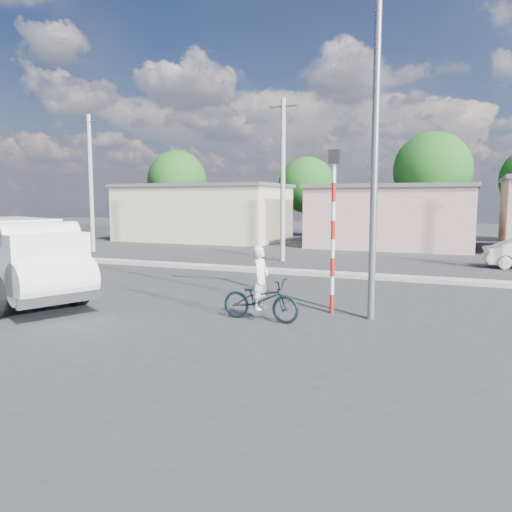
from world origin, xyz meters
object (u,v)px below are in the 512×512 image
at_px(cyclist, 261,290).
at_px(traffic_pole, 333,217).
at_px(streetlight, 369,122).
at_px(truck, 18,257).
at_px(bicycle, 261,299).

distance_m(cyclist, traffic_pole, 2.78).
bearing_deg(cyclist, streetlight, -59.20).
height_order(truck, traffic_pole, traffic_pole).
distance_m(bicycle, traffic_pole, 2.95).
height_order(truck, streetlight, streetlight).
relative_size(cyclist, traffic_pole, 0.37).
distance_m(bicycle, streetlight, 5.17).
relative_size(truck, traffic_pole, 1.46).
bearing_deg(cyclist, bicycle, 93.13).
xyz_separation_m(cyclist, traffic_pole, (1.45, 1.55, 1.80)).
xyz_separation_m(traffic_pole, streetlight, (0.94, -0.30, 2.37)).
distance_m(truck, bicycle, 7.50).
bearing_deg(traffic_pole, truck, -165.33).
relative_size(cyclist, streetlight, 0.18).
bearing_deg(traffic_pole, bicycle, -133.05).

